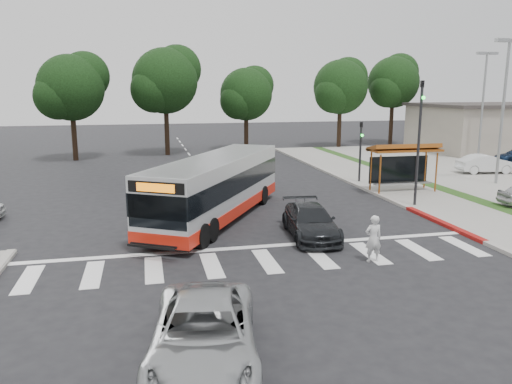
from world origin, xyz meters
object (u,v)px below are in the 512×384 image
object	(u,v)px
transit_bus	(217,189)
pedestrian	(373,239)
dark_sedan	(311,221)
silver_suv_south	(204,334)

from	to	relation	value
transit_bus	pedestrian	size ratio (longest dim) A/B	6.68
transit_bus	dark_sedan	size ratio (longest dim) A/B	2.52
pedestrian	silver_suv_south	world-z (taller)	pedestrian
pedestrian	dark_sedan	bearing A→B (deg)	-71.54
pedestrian	dark_sedan	distance (m)	3.62
pedestrian	transit_bus	bearing A→B (deg)	-58.17
pedestrian	silver_suv_south	distance (m)	8.64
dark_sedan	transit_bus	bearing A→B (deg)	137.35
transit_bus	silver_suv_south	bearing A→B (deg)	-69.05
silver_suv_south	pedestrian	bearing A→B (deg)	48.21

